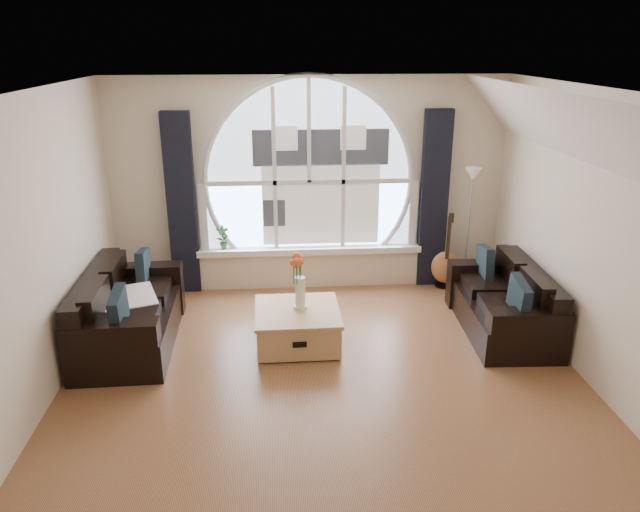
# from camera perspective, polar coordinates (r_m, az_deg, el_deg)

# --- Properties ---
(ground) EXTENTS (5.00, 5.50, 0.01)m
(ground) POSITION_cam_1_polar(r_m,az_deg,el_deg) (5.70, 0.71, -13.10)
(ground) COLOR brown
(ground) RESTS_ON ground
(ceiling) EXTENTS (5.00, 5.50, 0.01)m
(ceiling) POSITION_cam_1_polar(r_m,az_deg,el_deg) (4.80, 0.84, 15.08)
(ceiling) COLOR silver
(ceiling) RESTS_ON ground
(wall_back) EXTENTS (5.00, 0.01, 2.70)m
(wall_back) POSITION_cam_1_polar(r_m,az_deg,el_deg) (7.73, -1.05, 6.73)
(wall_back) COLOR beige
(wall_back) RESTS_ON ground
(wall_front) EXTENTS (5.00, 0.01, 2.70)m
(wall_front) POSITION_cam_1_polar(r_m,az_deg,el_deg) (2.70, 6.29, -20.54)
(wall_front) COLOR beige
(wall_front) RESTS_ON ground
(wall_left) EXTENTS (0.01, 5.50, 2.70)m
(wall_left) POSITION_cam_1_polar(r_m,az_deg,el_deg) (5.48, -26.25, -0.89)
(wall_left) COLOR beige
(wall_left) RESTS_ON ground
(wall_right) EXTENTS (0.01, 5.50, 2.70)m
(wall_right) POSITION_cam_1_polar(r_m,az_deg,el_deg) (5.86, 25.90, 0.42)
(wall_right) COLOR beige
(wall_right) RESTS_ON ground
(attic_slope) EXTENTS (0.92, 5.50, 0.72)m
(attic_slope) POSITION_cam_1_polar(r_m,az_deg,el_deg) (5.50, 24.72, 10.23)
(attic_slope) COLOR silver
(attic_slope) RESTS_ON ground
(arched_window) EXTENTS (2.60, 0.06, 2.15)m
(arched_window) POSITION_cam_1_polar(r_m,az_deg,el_deg) (7.64, -1.05, 8.69)
(arched_window) COLOR silver
(arched_window) RESTS_ON wall_back
(window_sill) EXTENTS (2.90, 0.22, 0.08)m
(window_sill) POSITION_cam_1_polar(r_m,az_deg,el_deg) (7.87, -0.97, 0.59)
(window_sill) COLOR white
(window_sill) RESTS_ON wall_back
(window_frame) EXTENTS (2.76, 0.08, 2.15)m
(window_frame) POSITION_cam_1_polar(r_m,az_deg,el_deg) (7.61, -1.03, 8.64)
(window_frame) COLOR white
(window_frame) RESTS_ON wall_back
(neighbor_house) EXTENTS (1.70, 0.02, 1.50)m
(neighbor_house) POSITION_cam_1_polar(r_m,az_deg,el_deg) (7.66, 0.09, 7.77)
(neighbor_house) COLOR silver
(neighbor_house) RESTS_ON wall_back
(curtain_left) EXTENTS (0.35, 0.12, 2.30)m
(curtain_left) POSITION_cam_1_polar(r_m,az_deg,el_deg) (7.74, -12.94, 4.72)
(curtain_left) COLOR black
(curtain_left) RESTS_ON ground
(curtain_right) EXTENTS (0.35, 0.12, 2.30)m
(curtain_right) POSITION_cam_1_polar(r_m,az_deg,el_deg) (7.91, 10.70, 5.21)
(curtain_right) COLOR black
(curtain_right) RESTS_ON ground
(sofa_left) EXTENTS (0.93, 1.80, 0.79)m
(sofa_left) POSITION_cam_1_polar(r_m,az_deg,el_deg) (6.73, -17.52, -4.79)
(sofa_left) COLOR black
(sofa_left) RESTS_ON ground
(sofa_right) EXTENTS (0.89, 1.67, 0.73)m
(sofa_right) POSITION_cam_1_polar(r_m,az_deg,el_deg) (7.00, 16.90, -3.78)
(sofa_right) COLOR black
(sofa_right) RESTS_ON ground
(coffee_chest) EXTENTS (0.90, 0.90, 0.44)m
(coffee_chest) POSITION_cam_1_polar(r_m,az_deg,el_deg) (6.49, -2.14, -6.54)
(coffee_chest) COLOR #AC834E
(coffee_chest) RESTS_ON ground
(throw_blanket) EXTENTS (0.71, 0.71, 0.10)m
(throw_blanket) POSITION_cam_1_polar(r_m,az_deg,el_deg) (6.70, -17.66, -4.01)
(throw_blanket) COLOR silver
(throw_blanket) RESTS_ON sofa_left
(vase_flowers) EXTENTS (0.24, 0.24, 0.70)m
(vase_flowers) POSITION_cam_1_polar(r_m,az_deg,el_deg) (6.31, -1.90, -1.69)
(vase_flowers) COLOR white
(vase_flowers) RESTS_ON coffee_chest
(floor_lamp) EXTENTS (0.24, 0.24, 1.60)m
(floor_lamp) POSITION_cam_1_polar(r_m,az_deg,el_deg) (7.96, 13.81, 2.44)
(floor_lamp) COLOR #B2B2B2
(floor_lamp) RESTS_ON ground
(guitar) EXTENTS (0.42, 0.35, 1.06)m
(guitar) POSITION_cam_1_polar(r_m,az_deg,el_deg) (7.95, 11.85, 0.52)
(guitar) COLOR brown
(guitar) RESTS_ON ground
(potted_plant) EXTENTS (0.19, 0.15, 0.31)m
(potted_plant) POSITION_cam_1_polar(r_m,az_deg,el_deg) (7.82, -9.17, 1.74)
(potted_plant) COLOR #1E6023
(potted_plant) RESTS_ON window_sill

